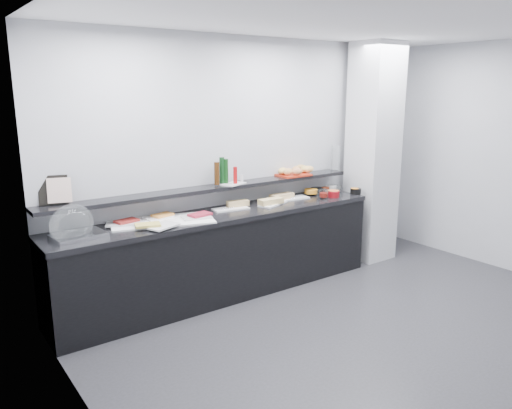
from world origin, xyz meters
TOP-DOWN VIEW (x-y plane):
  - ground at (0.00, 0.00)m, footprint 5.00×5.00m
  - back_wall at (0.00, 2.00)m, footprint 5.00×0.02m
  - ceiling at (0.00, 0.00)m, footprint 5.00×5.00m
  - column at (1.50, 1.65)m, footprint 0.50×0.50m
  - buffet_cabinet at (-0.70, 1.70)m, footprint 3.60×0.60m
  - counter_top at (-0.70, 1.70)m, footprint 3.62×0.62m
  - wall_shelf at (-0.70, 1.88)m, footprint 3.60×0.25m
  - cloche_base at (-2.17, 1.66)m, footprint 0.46×0.33m
  - cloche_dome at (-2.21, 1.69)m, footprint 0.47×0.38m
  - linen_runner at (-1.36, 1.73)m, footprint 1.05×0.72m
  - platter_meat_a at (-1.71, 1.82)m, footprint 0.38×0.32m
  - food_meat_a at (-1.68, 1.82)m, footprint 0.23×0.17m
  - platter_salmon at (-1.35, 1.84)m, footprint 0.29×0.21m
  - food_salmon at (-1.31, 1.83)m, footprint 0.22×0.17m
  - platter_cheese at (-1.46, 1.52)m, footprint 0.35×0.30m
  - food_cheese at (-1.58, 1.57)m, footprint 0.26×0.20m
  - platter_meat_b at (-1.05, 1.62)m, footprint 0.31×0.24m
  - food_meat_b at (-1.00, 1.62)m, footprint 0.23×0.17m
  - sandwich_plate_left at (-0.55, 1.77)m, footprint 0.40×0.21m
  - sandwich_food_left at (-0.44, 1.80)m, footprint 0.25×0.12m
  - tongs_left at (-0.60, 1.76)m, footprint 0.16×0.01m
  - sandwich_plate_mid at (-0.05, 1.69)m, footprint 0.41×0.29m
  - sandwich_food_mid at (-0.09, 1.67)m, footprint 0.29×0.11m
  - tongs_mid at (-0.09, 1.64)m, footprint 0.13×0.10m
  - sandwich_plate_right at (0.30, 1.78)m, footprint 0.41×0.20m
  - sandwich_food_right at (0.17, 1.80)m, footprint 0.30×0.13m
  - tongs_right at (0.24, 1.76)m, footprint 0.16×0.03m
  - bowl_glass_fruit at (0.72, 1.76)m, footprint 0.20×0.20m
  - fill_glass_fruit at (0.63, 1.82)m, footprint 0.21×0.21m
  - bowl_black_jam at (0.75, 1.84)m, footprint 0.18×0.18m
  - fill_black_jam at (0.84, 1.80)m, footprint 0.12×0.12m
  - bowl_glass_cream at (1.01, 1.83)m, footprint 0.25×0.25m
  - fill_glass_cream at (0.97, 1.84)m, footprint 0.18×0.18m
  - bowl_red_jam at (0.76, 1.57)m, footprint 0.15×0.15m
  - fill_red_jam at (0.60, 1.57)m, footprint 0.11×0.11m
  - bowl_glass_salmon at (0.78, 1.63)m, footprint 0.17×0.17m
  - fill_glass_salmon at (0.79, 1.60)m, footprint 0.14×0.14m
  - bowl_black_fruit at (1.11, 1.54)m, footprint 0.17×0.17m
  - fill_black_fruit at (1.09, 1.55)m, footprint 0.11×0.11m
  - framed_print at (-2.27, 1.97)m, footprint 0.26×0.15m
  - print_art at (-2.23, 1.93)m, footprint 0.21×0.11m
  - condiment_tray at (-0.47, 1.84)m, footprint 0.31×0.25m
  - bottle_green_a at (-0.53, 1.89)m, footprint 0.06×0.06m
  - bottle_brown at (-0.65, 1.87)m, footprint 0.06×0.06m
  - bottle_green_b at (-0.57, 1.91)m, footprint 0.06×0.06m
  - bottle_hot at (-0.46, 1.82)m, footprint 0.05×0.05m
  - shaker_salt at (-0.52, 1.89)m, footprint 0.04×0.04m
  - shaker_pepper at (-0.33, 1.88)m, footprint 0.04×0.04m
  - bread_tray at (0.40, 1.88)m, footprint 0.38×0.27m
  - bread_roll_nw at (0.28, 1.93)m, footprint 0.18×0.15m
  - bread_roll_n at (0.47, 1.92)m, footprint 0.14×0.12m
  - bread_roll_ne at (0.60, 1.98)m, footprint 0.17×0.13m
  - bread_roll_sw at (0.38, 1.80)m, footprint 0.15×0.12m
  - bread_roll_se at (0.61, 1.85)m, footprint 0.17×0.12m
  - bread_roll_midw at (0.29, 1.85)m, footprint 0.13×0.09m
  - bread_roll_mide at (0.59, 1.88)m, footprint 0.17×0.14m
  - carafe at (1.10, 1.90)m, footprint 0.12×0.12m

SIDE VIEW (x-z plane):
  - ground at x=0.00m, z-range 0.00..0.00m
  - buffet_cabinet at x=-0.70m, z-range 0.00..0.85m
  - counter_top at x=-0.70m, z-range 0.85..0.90m
  - linen_runner at x=-1.36m, z-range 0.90..0.91m
  - sandwich_plate_left at x=-0.55m, z-range 0.90..0.91m
  - sandwich_plate_mid at x=-0.05m, z-range 0.90..0.91m
  - sandwich_plate_right at x=0.30m, z-range 0.90..0.91m
  - tongs_left at x=-0.60m, z-range 0.92..0.92m
  - tongs_mid at x=-0.09m, z-range 0.91..0.92m
  - tongs_right at x=0.24m, z-range 0.91..0.92m
  - cloche_base at x=-2.17m, z-range 0.90..0.94m
  - platter_meat_a at x=-1.71m, z-range 0.92..0.93m
  - platter_salmon at x=-1.35m, z-range 0.92..0.93m
  - platter_cheese at x=-1.46m, z-range 0.92..0.93m
  - platter_meat_b at x=-1.05m, z-range 0.92..0.93m
  - bowl_glass_fruit at x=0.72m, z-range 0.90..0.97m
  - bowl_black_jam at x=0.75m, z-range 0.90..0.97m
  - bowl_glass_cream at x=1.01m, z-range 0.90..0.97m
  - bowl_red_jam at x=0.76m, z-range 0.90..0.97m
  - bowl_glass_salmon at x=0.78m, z-range 0.90..0.97m
  - bowl_black_fruit at x=1.11m, z-range 0.90..0.97m
  - food_meat_a at x=-1.68m, z-range 0.93..0.95m
  - food_salmon at x=-1.31m, z-range 0.93..0.95m
  - food_cheese at x=-1.58m, z-range 0.93..0.95m
  - food_meat_b at x=-1.00m, z-range 0.93..0.95m
  - sandwich_food_left at x=-0.44m, z-range 0.91..0.97m
  - sandwich_food_mid at x=-0.09m, z-range 0.91..0.97m
  - sandwich_food_right at x=0.17m, z-range 0.91..0.97m
  - fill_glass_fruit at x=0.63m, z-range 0.92..0.97m
  - fill_black_jam at x=0.84m, z-range 0.92..0.97m
  - fill_glass_cream at x=0.97m, z-range 0.92..0.97m
  - fill_red_jam at x=0.60m, z-range 0.92..0.97m
  - fill_glass_salmon at x=0.79m, z-range 0.92..0.97m
  - fill_black_fruit at x=1.09m, z-range 0.92..0.97m
  - cloche_dome at x=-2.21m, z-range 0.86..1.20m
  - wall_shelf at x=-0.70m, z-range 1.11..1.15m
  - condiment_tray at x=-0.47m, z-range 1.15..1.16m
  - bread_tray at x=0.40m, z-range 1.15..1.17m
  - shaker_salt at x=-0.52m, z-range 1.16..1.23m
  - shaker_pepper at x=-0.33m, z-range 1.16..1.23m
  - bread_roll_nw at x=0.28m, z-range 1.17..1.25m
  - bread_roll_n at x=0.47m, z-range 1.17..1.25m
  - bread_roll_ne at x=0.60m, z-range 1.17..1.25m
  - bread_roll_sw at x=0.38m, z-range 1.17..1.25m
  - bread_roll_se at x=0.61m, z-range 1.17..1.25m
  - bread_roll_midw at x=0.29m, z-range 1.17..1.25m
  - bread_roll_mide at x=0.59m, z-range 1.17..1.25m
  - bottle_hot at x=-0.46m, z-range 1.16..1.34m
  - framed_print at x=-2.27m, z-range 1.15..1.41m
  - print_art at x=-2.23m, z-range 1.17..1.39m
  - bottle_brown at x=-0.65m, z-range 1.16..1.40m
  - bottle_green_a at x=-0.53m, z-range 1.16..1.42m
  - carafe at x=1.10m, z-range 1.15..1.45m
  - bottle_green_b at x=-0.57m, z-range 1.16..1.44m
  - back_wall at x=0.00m, z-range 0.00..2.70m
  - column at x=1.50m, z-range 0.00..2.70m
  - ceiling at x=0.00m, z-range 2.70..2.70m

